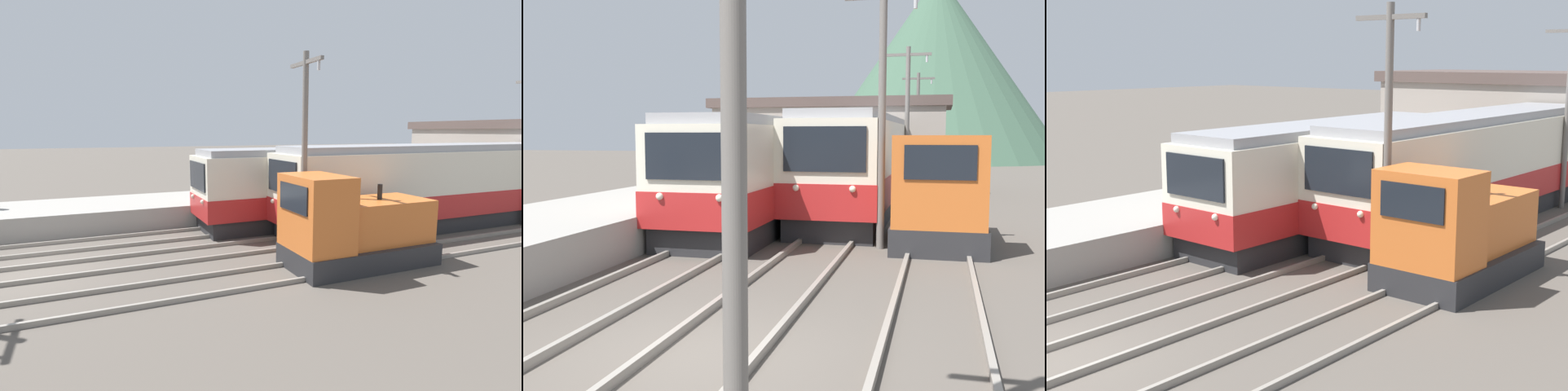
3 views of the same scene
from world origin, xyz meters
The scene contains 10 objects.
ground_plane centered at (0.00, 0.00, 0.00)m, with size 200.00×200.00×0.00m, color #564F47.
platform_left centered at (-6.25, 0.00, 0.50)m, with size 4.50×54.00×0.99m, color gray.
track_left centered at (-2.60, 0.00, 0.07)m, with size 1.54×60.00×0.14m.
track_center centered at (0.20, 0.00, 0.07)m, with size 1.54×60.00×0.14m.
track_right centered at (3.20, 0.00, 0.07)m, with size 1.54×60.00×0.14m.
commuter_train_left centered at (-2.60, 11.54, 1.65)m, with size 2.84×11.36×3.55m.
commuter_train_center centered at (0.20, 15.79, 1.73)m, with size 2.84×14.84×3.74m.
shunting_locomotive centered at (3.20, 9.47, 1.21)m, with size 2.40×4.87×3.00m.
catenary_mast_mid centered at (1.71, 8.52, 3.76)m, with size 2.00×0.20×6.88m.
station_building centered at (-2.62, 26.00, 2.49)m, with size 12.60×6.30×4.94m.
Camera 1 is at (13.74, 1.71, 4.33)m, focal length 28.00 mm.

